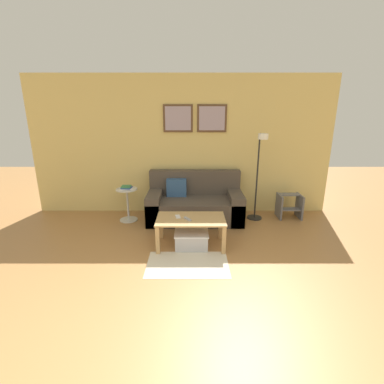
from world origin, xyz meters
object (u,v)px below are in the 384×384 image
at_px(storage_bin, 190,239).
at_px(side_table, 126,202).
at_px(step_stool, 288,205).
at_px(cell_phone, 177,217).
at_px(couch, 193,204).
at_px(coffee_table, 190,223).
at_px(floor_lamp, 258,170).
at_px(book_stack, 125,188).
at_px(remote_control, 186,219).

bearing_deg(storage_bin, side_table, 138.63).
height_order(side_table, step_stool, side_table).
bearing_deg(cell_phone, couch, 64.11).
xyz_separation_m(coffee_table, step_stool, (1.82, 1.11, -0.12)).
xyz_separation_m(couch, storage_bin, (-0.05, -1.09, -0.17)).
relative_size(couch, step_stool, 3.83).
distance_m(floor_lamp, book_stack, 2.34).
relative_size(coffee_table, side_table, 1.67).
distance_m(floor_lamp, step_stool, 0.96).
bearing_deg(book_stack, coffee_table, -40.35).
bearing_deg(storage_bin, step_stool, 32.39).
distance_m(floor_lamp, side_table, 2.38).
xyz_separation_m(storage_bin, side_table, (-1.15, 1.01, 0.24)).
height_order(couch, side_table, couch).
xyz_separation_m(storage_bin, book_stack, (-1.15, 1.00, 0.50)).
height_order(coffee_table, remote_control, remote_control).
bearing_deg(side_table, cell_phone, -44.12).
relative_size(remote_control, step_stool, 0.34).
relative_size(cell_phone, step_stool, 0.32).
distance_m(side_table, remote_control, 1.50).
bearing_deg(book_stack, cell_phone, -43.81).
bearing_deg(book_stack, step_stool, 2.81).
bearing_deg(storage_bin, couch, 87.12).
xyz_separation_m(couch, floor_lamp, (1.11, -0.09, 0.64)).
bearing_deg(couch, coffee_table, -93.52).
height_order(book_stack, cell_phone, book_stack).
bearing_deg(coffee_table, step_stool, 31.46).
bearing_deg(side_table, remote_control, -43.17).
bearing_deg(side_table, floor_lamp, -0.32).
xyz_separation_m(couch, remote_control, (-0.11, -1.10, 0.15)).
bearing_deg(floor_lamp, step_stool, 13.03).
distance_m(book_stack, remote_control, 1.50).
relative_size(floor_lamp, side_table, 2.63).
bearing_deg(step_stool, book_stack, -177.19).
height_order(storage_bin, book_stack, book_stack).
bearing_deg(cell_phone, side_table, 124.37).
bearing_deg(storage_bin, floor_lamp, 40.59).
bearing_deg(storage_bin, book_stack, 138.90).
height_order(couch, step_stool, couch).
bearing_deg(floor_lamp, side_table, 179.68).
bearing_deg(book_stack, remote_control, -42.90).
height_order(cell_phone, step_stool, same).
distance_m(coffee_table, storage_bin, 0.24).
height_order(floor_lamp, remote_control, floor_lamp).
bearing_deg(step_stool, floor_lamp, -166.97).
xyz_separation_m(side_table, cell_phone, (0.95, -0.92, 0.08)).
xyz_separation_m(floor_lamp, book_stack, (-2.31, 0.00, -0.31)).
height_order(storage_bin, side_table, side_table).
distance_m(coffee_table, step_stool, 2.13).
bearing_deg(floor_lamp, couch, 175.39).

